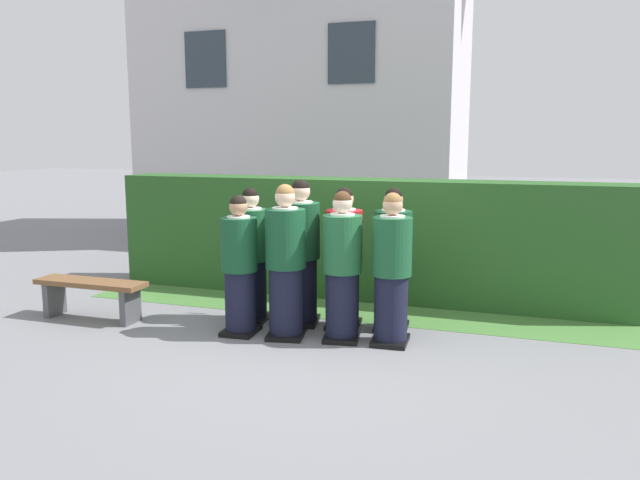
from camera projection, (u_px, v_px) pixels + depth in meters
name	position (u px, v px, depth m)	size (l,w,h in m)	color
ground_plane	(313.00, 337.00, 6.89)	(60.00, 60.00, 0.00)	slate
student_front_row_0	(240.00, 269.00, 6.93)	(0.41, 0.50, 1.56)	black
student_front_row_1	(286.00, 265.00, 6.80)	(0.48, 0.57, 1.69)	black
student_front_row_2	(342.00, 270.00, 6.71)	(0.45, 0.52, 1.62)	black
student_front_row_3	(391.00, 273.00, 6.58)	(0.42, 0.48, 1.62)	black
student_rear_row_0	(251.00, 258.00, 7.42)	(0.42, 0.52, 1.60)	black
student_rear_row_1	(301.00, 256.00, 7.29)	(0.48, 0.55, 1.71)	black
student_in_red_blazer	(344.00, 261.00, 7.17)	(0.42, 0.50, 1.62)	black
student_rear_row_3	(392.00, 263.00, 7.07)	(0.42, 0.50, 1.63)	black
hedge	(359.00, 238.00, 8.57)	(7.00, 0.70, 1.62)	#285623
school_building_main	(306.00, 47.00, 13.53)	(7.14, 3.58, 8.01)	silver
wooden_bench	(91.00, 291.00, 7.52)	(1.40, 0.36, 0.48)	brown
lawn_strip	(342.00, 310.00, 7.95)	(7.00, 0.90, 0.01)	#477A38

